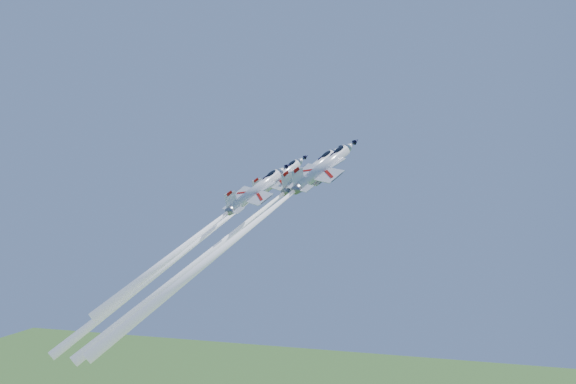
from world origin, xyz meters
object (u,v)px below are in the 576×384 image
(jet_right, at_px, (246,230))
(jet_left, at_px, (200,240))
(jet_lead, at_px, (232,235))
(jet_slot, at_px, (204,230))

(jet_right, bearing_deg, jet_left, -173.18)
(jet_lead, height_order, jet_left, jet_lead)
(jet_left, bearing_deg, jet_right, 6.82)
(jet_left, height_order, jet_slot, jet_left)
(jet_left, bearing_deg, jet_lead, 16.03)
(jet_lead, relative_size, jet_left, 1.04)
(jet_lead, relative_size, jet_right, 1.03)
(jet_slot, bearing_deg, jet_lead, 65.63)
(jet_right, bearing_deg, jet_lead, 173.40)
(jet_lead, bearing_deg, jet_right, -6.60)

